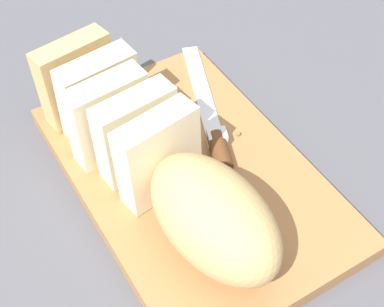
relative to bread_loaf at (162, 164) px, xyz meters
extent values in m
plane|color=#4C4C51|center=(0.01, -0.04, -0.07)|extent=(3.00, 3.00, 0.00)
cube|color=#9E6B3D|center=(0.01, -0.04, -0.06)|extent=(0.39, 0.25, 0.02)
ellipsoid|color=tan|center=(-0.09, -0.01, 0.00)|extent=(0.18, 0.11, 0.10)
cube|color=beige|center=(0.01, 0.00, 0.00)|extent=(0.05, 0.10, 0.10)
cube|color=beige|center=(0.05, 0.00, 0.00)|extent=(0.04, 0.10, 0.10)
cube|color=beige|center=(0.09, 0.02, 0.00)|extent=(0.04, 0.10, 0.10)
cube|color=beige|center=(0.13, 0.01, 0.00)|extent=(0.05, 0.10, 0.10)
cube|color=tan|center=(0.17, 0.02, 0.00)|extent=(0.05, 0.10, 0.10)
cube|color=silver|center=(0.12, -0.13, -0.05)|extent=(0.18, 0.09, 0.00)
cylinder|color=#593319|center=(0.01, -0.08, -0.04)|extent=(0.06, 0.04, 0.02)
cube|color=silver|center=(0.03, -0.09, -0.04)|extent=(0.03, 0.03, 0.02)
sphere|color=#996633|center=(0.04, -0.04, -0.05)|extent=(0.01, 0.01, 0.01)
sphere|color=#996633|center=(0.01, -0.02, -0.05)|extent=(0.00, 0.00, 0.00)
sphere|color=#996633|center=(0.03, -0.12, -0.05)|extent=(0.01, 0.01, 0.01)
sphere|color=#996633|center=(-0.03, 0.01, -0.05)|extent=(0.00, 0.00, 0.00)
camera|label=1|loc=(-0.34, 0.17, 0.45)|focal=52.04mm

